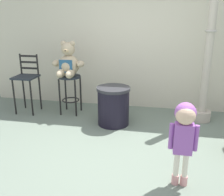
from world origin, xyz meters
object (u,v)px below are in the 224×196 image
Objects in this scene: trash_bin at (113,106)px; lamppost at (207,62)px; child_walking at (184,127)px; bar_chair_empty at (27,80)px; bar_stool_with_teddy at (70,86)px; teddy_bear at (68,63)px.

trash_bin is 0.24× the size of lamppost.
trash_bin is (-1.06, 1.52, -0.37)m from child_walking.
trash_bin is 1.82m from bar_chair_empty.
bar_stool_with_teddy is 0.67× the size of bar_chair_empty.
lamppost reaches higher than bar_chair_empty.
trash_bin is at bearing -20.31° from teddy_bear.
teddy_bear is 0.58× the size of bar_chair_empty.
bar_stool_with_teddy is at bearing -177.72° from lamppost.
bar_chair_empty reaches higher than trash_bin.
bar_chair_empty reaches higher than child_walking.
bar_chair_empty is at bearing 170.70° from trash_bin.
lamppost is at bearing 2.28° from bar_stool_with_teddy.
child_walking is (1.98, -1.89, 0.17)m from bar_stool_with_teddy.
bar_chair_empty is (-2.82, 1.81, -0.06)m from child_walking.
bar_stool_with_teddy is at bearing 90.00° from teddy_bear.
bar_stool_with_teddy is at bearing -100.09° from child_walking.
bar_stool_with_teddy is at bearing 5.51° from bar_chair_empty.
bar_stool_with_teddy is 1.16× the size of teddy_bear.
bar_stool_with_teddy is 0.45m from teddy_bear.
bar_chair_empty is at bearing -176.89° from lamppost.
trash_bin is 1.78m from lamppost.
bar_chair_empty is (-3.31, -0.18, -0.43)m from lamppost.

